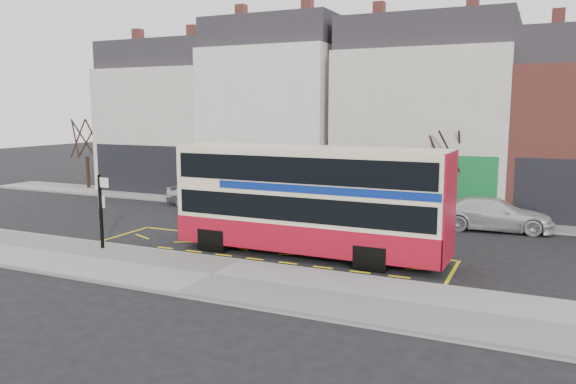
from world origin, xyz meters
The scene contains 15 objects.
ground centered at (0.00, 0.00, 0.00)m, with size 120.00×120.00×0.00m, color black.
pavement centered at (0.00, -2.30, 0.07)m, with size 40.00×4.00×0.15m, color gray.
kerb centered at (0.00, -0.38, 0.07)m, with size 40.00×0.15×0.15m, color gray.
far_pavement centered at (0.00, 11.00, 0.07)m, with size 50.00×3.00×0.15m, color gray.
road_markings centered at (0.00, 1.60, 0.01)m, with size 14.00×3.40×0.01m, color yellow, non-canonical shape.
terrace_far_left centered at (-13.50, 14.99, 4.82)m, with size 8.00×8.01×10.80m.
terrace_left centered at (-5.50, 14.99, 5.32)m, with size 8.00×8.01×11.80m.
terrace_green_shop centered at (3.50, 14.99, 5.07)m, with size 9.00×8.01×11.30m.
double_decker_bus centered at (1.80, 1.67, 2.14)m, with size 10.24×2.47×4.08m.
bus_stop_post centered at (-5.63, -1.11, 1.87)m, with size 0.70×0.18×2.84m.
car_silver centered at (-7.88, 9.34, 0.72)m, with size 1.70×4.23×1.44m, color #B8B7BD.
car_grey centered at (-0.62, 9.13, 0.68)m, with size 1.44×4.12×1.36m, color #393D40.
car_white centered at (7.63, 9.32, 0.74)m, with size 2.08×5.11×1.48m, color silver.
street_tree_left centered at (-18.65, 11.61, 4.17)m, with size 2.83×2.83×6.12m.
street_tree_right centered at (5.12, 11.35, 3.86)m, with size 2.62×2.62×5.67m.
Camera 1 is at (9.55, -17.27, 5.43)m, focal length 35.00 mm.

